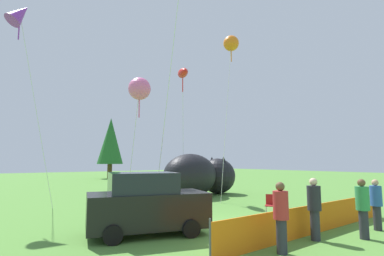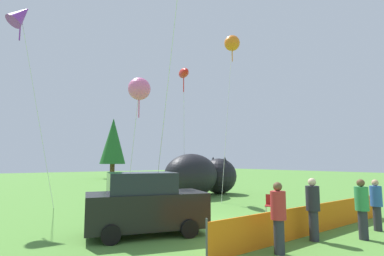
{
  "view_description": "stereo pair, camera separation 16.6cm",
  "coord_description": "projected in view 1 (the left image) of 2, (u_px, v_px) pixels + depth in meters",
  "views": [
    {
      "loc": [
        -7.59,
        -8.3,
        2.38
      ],
      "look_at": [
        1.05,
        3.2,
        3.97
      ],
      "focal_mm": 28.0,
      "sensor_mm": 36.0,
      "label": 1
    },
    {
      "loc": [
        -7.46,
        -8.4,
        2.38
      ],
      "look_at": [
        1.05,
        3.2,
        3.97
      ],
      "focal_mm": 28.0,
      "sensor_mm": 36.0,
      "label": 2
    }
  ],
  "objects": [
    {
      "name": "spectator_in_red_shirt",
      "position": [
        363.0,
        206.0,
        9.27
      ],
      "size": [
        0.4,
        0.4,
        1.82
      ],
      "color": "#2D2D38",
      "rests_on": "ground"
    },
    {
      "name": "spectator_in_white_shirt",
      "position": [
        281.0,
        214.0,
        7.81
      ],
      "size": [
        0.4,
        0.4,
        1.83
      ],
      "color": "#2D2D38",
      "rests_on": "ground"
    },
    {
      "name": "folding_chair",
      "position": [
        271.0,
        203.0,
        13.01
      ],
      "size": [
        0.71,
        0.71,
        0.92
      ],
      "rotation": [
        0.0,
        0.0,
        -2.52
      ],
      "color": "maroon",
      "rests_on": "ground"
    },
    {
      "name": "parked_car",
      "position": [
        147.0,
        204.0,
        9.84
      ],
      "size": [
        4.19,
        2.84,
        2.01
      ],
      "rotation": [
        0.0,
        0.0,
        -0.29
      ],
      "color": "black",
      "rests_on": "ground"
    },
    {
      "name": "horizon_tree_east",
      "position": [
        111.0,
        141.0,
        41.41
      ],
      "size": [
        3.49,
        3.49,
        8.34
      ],
      "color": "brown",
      "rests_on": "ground"
    },
    {
      "name": "inflatable_cat",
      "position": [
        199.0,
        177.0,
        20.54
      ],
      "size": [
        6.48,
        3.58,
        2.86
      ],
      "rotation": [
        0.0,
        0.0,
        0.18
      ],
      "color": "black",
      "rests_on": "ground"
    },
    {
      "name": "safety_fence",
      "position": [
        316.0,
        219.0,
        9.97
      ],
      "size": [
        9.51,
        0.33,
        1.03
      ],
      "rotation": [
        0.0,
        0.0,
        0.03
      ],
      "color": "orange",
      "rests_on": "ground"
    },
    {
      "name": "ground_plane",
      "position": [
        222.0,
        227.0,
        10.87
      ],
      "size": [
        120.0,
        120.0,
        0.0
      ],
      "primitive_type": "plane",
      "color": "#548C38"
    },
    {
      "name": "kite_orange_flower",
      "position": [
        231.0,
        44.0,
        20.51
      ],
      "size": [
        2.84,
        1.85,
        10.95
      ],
      "color": "silver",
      "rests_on": "ground"
    },
    {
      "name": "kite_pink_octopus",
      "position": [
        140.0,
        89.0,
        13.3
      ],
      "size": [
        1.0,
        1.52,
        6.09
      ],
      "color": "silver",
      "rests_on": "ground"
    },
    {
      "name": "spectator_in_black_shirt",
      "position": [
        376.0,
        202.0,
        10.42
      ],
      "size": [
        0.38,
        0.38,
        1.74
      ],
      "color": "#2D2D38",
      "rests_on": "ground"
    },
    {
      "name": "spectator_in_blue_shirt",
      "position": [
        314.0,
        206.0,
        9.12
      ],
      "size": [
        0.41,
        0.41,
        1.86
      ],
      "color": "#2D2D38",
      "rests_on": "ground"
    },
    {
      "name": "kite_red_lizard",
      "position": [
        183.0,
        74.0,
        20.14
      ],
      "size": [
        1.57,
        2.13,
        8.77
      ],
      "color": "silver",
      "rests_on": "ground"
    },
    {
      "name": "kite_purple_delta",
      "position": [
        20.0,
        15.0,
        14.49
      ],
      "size": [
        2.8,
        1.16,
        10.18
      ],
      "color": "silver",
      "rests_on": "ground"
    }
  ]
}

